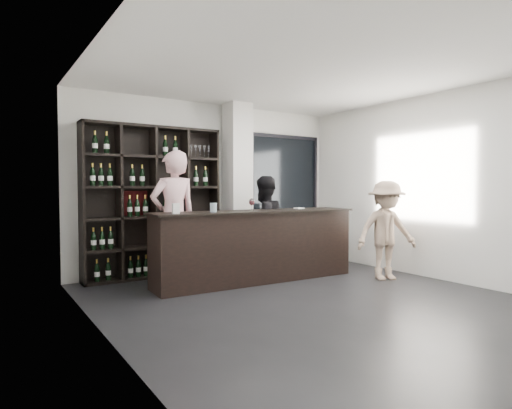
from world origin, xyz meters
TOP-DOWN VIEW (x-y plane):
  - floor at (0.00, 0.00)m, footprint 5.00×5.50m
  - wine_shelf at (-1.15, 2.57)m, footprint 2.20×0.35m
  - structural_column at (0.35, 2.47)m, footprint 0.40×0.40m
  - glass_panel at (1.55, 2.69)m, footprint 1.60×0.08m
  - tasting_counter at (0.05, 1.40)m, footprint 3.28×0.68m
  - taster_pink at (-1.10, 1.86)m, footprint 0.75×0.52m
  - taster_black at (0.49, 1.85)m, footprint 0.88×0.74m
  - customer at (1.80, 0.40)m, footprint 1.12×0.86m
  - wine_glass at (-0.06, 1.36)m, footprint 0.10×0.10m
  - spit_cup at (-0.69, 1.38)m, footprint 0.10×0.10m
  - napkin_stack at (0.91, 1.44)m, footprint 0.13×0.13m
  - card_stand at (-1.29, 1.32)m, footprint 0.09×0.05m

SIDE VIEW (x-z plane):
  - floor at x=0.00m, z-range -0.01..0.00m
  - tasting_counter at x=0.05m, z-range 0.00..1.08m
  - customer at x=1.80m, z-range 0.00..1.53m
  - taster_black at x=0.49m, z-range 0.00..1.62m
  - taster_pink at x=-1.10m, z-range 0.00..1.96m
  - napkin_stack at x=0.91m, z-range 1.08..1.10m
  - spit_cup at x=-0.69m, z-range 1.08..1.21m
  - card_stand at x=-1.29m, z-range 1.08..1.22m
  - wine_glass at x=-0.06m, z-range 1.08..1.29m
  - wine_shelf at x=-1.15m, z-range 0.00..2.40m
  - glass_panel at x=1.55m, z-range 0.35..2.45m
  - structural_column at x=0.35m, z-range 0.00..2.90m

